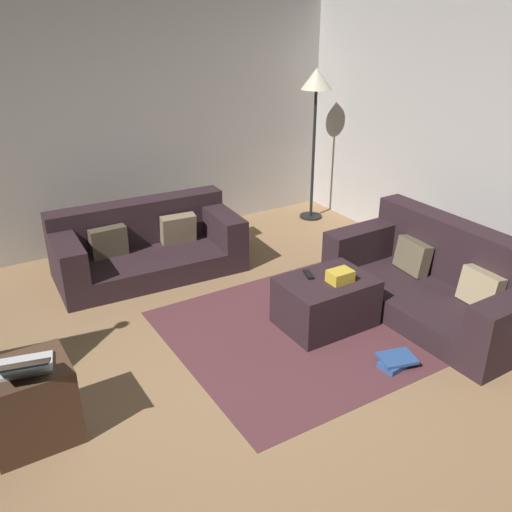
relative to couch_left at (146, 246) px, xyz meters
The scene contains 12 objects.
ground_plane 2.28m from the couch_left, 98.36° to the right, with size 6.40×6.40×0.00m, color #93704C.
rear_partition 1.41m from the couch_left, 110.13° to the left, with size 6.40×0.12×2.60m, color #BCB7B2.
couch_left is the anchor object (origin of this frame).
couch_right 2.88m from the couch_left, 47.83° to the right, with size 0.98×1.91×0.77m.
ottoman 2.02m from the couch_left, 63.01° to the right, with size 0.77×0.57×0.43m, color #2D1E23.
gift_box 2.14m from the couch_left, 62.37° to the right, with size 0.20×0.15×0.10m, color gold.
tv_remote 1.86m from the couch_left, 63.49° to the right, with size 0.05×0.16×0.02m, color black.
side_table 2.45m from the couch_left, 128.22° to the right, with size 0.52×0.44×0.54m, color #4C3323.
laptop 2.53m from the couch_left, 127.65° to the right, with size 0.42×0.44×0.17m.
book_stack 2.78m from the couch_left, 68.55° to the right, with size 0.32×0.27×0.07m.
corner_lamp 2.71m from the couch_left, ahead, with size 0.36×0.36×1.84m.
area_rug 2.04m from the couch_left, 63.01° to the right, with size 2.60×2.00×0.01m, color #572E33.
Camera 1 is at (-1.44, -2.81, 2.60)m, focal length 39.39 mm.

